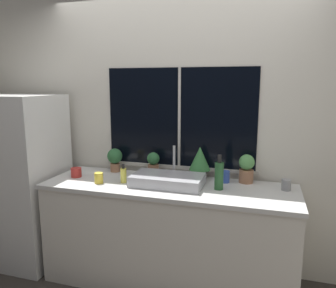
{
  "coord_description": "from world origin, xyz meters",
  "views": [
    {
      "loc": [
        0.77,
        -2.21,
        1.74
      ],
      "look_at": [
        -0.0,
        0.33,
        1.24
      ],
      "focal_mm": 35.0,
      "sensor_mm": 36.0,
      "label": 1
    }
  ],
  "objects_px": {
    "soap_bottle": "(123,175)",
    "mug_yellow": "(99,178)",
    "potted_plant_far_left": "(115,158)",
    "mug_blue": "(225,177)",
    "bottle_tall": "(219,175)",
    "mug_red": "(76,172)",
    "potted_plant_far_right": "(246,168)",
    "potted_plant_center_left": "(153,163)",
    "mug_grey": "(286,185)",
    "potted_plant_center_right": "(200,160)",
    "sink": "(167,180)",
    "refrigerator": "(21,180)"
  },
  "relations": [
    {
      "from": "potted_plant_far_left",
      "to": "mug_blue",
      "type": "xyz_separation_m",
      "value": [
        1.07,
        -0.05,
        -0.08
      ]
    },
    {
      "from": "soap_bottle",
      "to": "mug_grey",
      "type": "bearing_deg",
      "value": 8.16
    },
    {
      "from": "potted_plant_center_left",
      "to": "mug_blue",
      "type": "height_order",
      "value": "potted_plant_center_left"
    },
    {
      "from": "bottle_tall",
      "to": "mug_red",
      "type": "height_order",
      "value": "bottle_tall"
    },
    {
      "from": "bottle_tall",
      "to": "mug_blue",
      "type": "relative_size",
      "value": 2.83
    },
    {
      "from": "refrigerator",
      "to": "potted_plant_far_right",
      "type": "xyz_separation_m",
      "value": [
        2.11,
        0.29,
        0.21
      ]
    },
    {
      "from": "mug_blue",
      "to": "mug_yellow",
      "type": "distance_m",
      "value": 1.09
    },
    {
      "from": "potted_plant_far_left",
      "to": "bottle_tall",
      "type": "xyz_separation_m",
      "value": [
        1.04,
        -0.25,
        -0.01
      ]
    },
    {
      "from": "potted_plant_far_left",
      "to": "mug_red",
      "type": "distance_m",
      "value": 0.39
    },
    {
      "from": "potted_plant_far_right",
      "to": "mug_red",
      "type": "bearing_deg",
      "value": -169.6
    },
    {
      "from": "potted_plant_far_right",
      "to": "bottle_tall",
      "type": "height_order",
      "value": "bottle_tall"
    },
    {
      "from": "potted_plant_center_right",
      "to": "potted_plant_far_right",
      "type": "relative_size",
      "value": 1.18
    },
    {
      "from": "potted_plant_center_left",
      "to": "mug_yellow",
      "type": "relative_size",
      "value": 2.33
    },
    {
      "from": "bottle_tall",
      "to": "mug_yellow",
      "type": "bearing_deg",
      "value": -172.54
    },
    {
      "from": "potted_plant_far_right",
      "to": "mug_grey",
      "type": "relative_size",
      "value": 2.77
    },
    {
      "from": "sink",
      "to": "potted_plant_far_left",
      "type": "height_order",
      "value": "sink"
    },
    {
      "from": "sink",
      "to": "potted_plant_far_right",
      "type": "relative_size",
      "value": 2.4
    },
    {
      "from": "potted_plant_center_right",
      "to": "mug_blue",
      "type": "height_order",
      "value": "potted_plant_center_right"
    },
    {
      "from": "potted_plant_center_left",
      "to": "bottle_tall",
      "type": "height_order",
      "value": "bottle_tall"
    },
    {
      "from": "potted_plant_center_right",
      "to": "bottle_tall",
      "type": "distance_m",
      "value": 0.33
    },
    {
      "from": "potted_plant_far_right",
      "to": "mug_yellow",
      "type": "height_order",
      "value": "potted_plant_far_right"
    },
    {
      "from": "potted_plant_far_right",
      "to": "mug_grey",
      "type": "xyz_separation_m",
      "value": [
        0.32,
        -0.12,
        -0.08
      ]
    },
    {
      "from": "bottle_tall",
      "to": "mug_grey",
      "type": "height_order",
      "value": "bottle_tall"
    },
    {
      "from": "bottle_tall",
      "to": "mug_yellow",
      "type": "xyz_separation_m",
      "value": [
        -1.01,
        -0.13,
        -0.07
      ]
    },
    {
      "from": "refrigerator",
      "to": "mug_yellow",
      "type": "height_order",
      "value": "refrigerator"
    },
    {
      "from": "mug_blue",
      "to": "potted_plant_center_left",
      "type": "bearing_deg",
      "value": 175.93
    },
    {
      "from": "sink",
      "to": "potted_plant_center_right",
      "type": "bearing_deg",
      "value": 50.73
    },
    {
      "from": "potted_plant_center_right",
      "to": "mug_grey",
      "type": "bearing_deg",
      "value": -9.28
    },
    {
      "from": "potted_plant_center_left",
      "to": "potted_plant_far_right",
      "type": "bearing_deg",
      "value": -0.0
    },
    {
      "from": "potted_plant_far_left",
      "to": "potted_plant_center_right",
      "type": "xyz_separation_m",
      "value": [
        0.83,
        0.0,
        0.04
      ]
    },
    {
      "from": "potted_plant_center_left",
      "to": "bottle_tall",
      "type": "relative_size",
      "value": 0.75
    },
    {
      "from": "mug_yellow",
      "to": "potted_plant_center_right",
      "type": "bearing_deg",
      "value": 25.73
    },
    {
      "from": "potted_plant_center_left",
      "to": "mug_red",
      "type": "height_order",
      "value": "potted_plant_center_left"
    },
    {
      "from": "mug_grey",
      "to": "mug_red",
      "type": "relative_size",
      "value": 0.94
    },
    {
      "from": "potted_plant_center_right",
      "to": "mug_red",
      "type": "distance_m",
      "value": 1.13
    },
    {
      "from": "soap_bottle",
      "to": "mug_yellow",
      "type": "bearing_deg",
      "value": -158.98
    },
    {
      "from": "potted_plant_far_right",
      "to": "potted_plant_center_left",
      "type": "bearing_deg",
      "value": 180.0
    },
    {
      "from": "potted_plant_center_left",
      "to": "mug_yellow",
      "type": "height_order",
      "value": "potted_plant_center_left"
    },
    {
      "from": "potted_plant_center_left",
      "to": "mug_grey",
      "type": "bearing_deg",
      "value": -5.82
    },
    {
      "from": "bottle_tall",
      "to": "mug_blue",
      "type": "height_order",
      "value": "bottle_tall"
    },
    {
      "from": "potted_plant_far_left",
      "to": "potted_plant_far_right",
      "type": "xyz_separation_m",
      "value": [
        1.24,
        0.0,
        -0.0
      ]
    },
    {
      "from": "refrigerator",
      "to": "mug_red",
      "type": "distance_m",
      "value": 0.62
    },
    {
      "from": "refrigerator",
      "to": "bottle_tall",
      "type": "bearing_deg",
      "value": 1.0
    },
    {
      "from": "potted_plant_far_left",
      "to": "mug_blue",
      "type": "relative_size",
      "value": 2.25
    },
    {
      "from": "refrigerator",
      "to": "potted_plant_center_left",
      "type": "relative_size",
      "value": 7.66
    },
    {
      "from": "sink",
      "to": "mug_blue",
      "type": "bearing_deg",
      "value": 26.09
    },
    {
      "from": "sink",
      "to": "potted_plant_center_right",
      "type": "relative_size",
      "value": 2.03
    },
    {
      "from": "sink",
      "to": "mug_red",
      "type": "bearing_deg",
      "value": -179.64
    },
    {
      "from": "refrigerator",
      "to": "soap_bottle",
      "type": "relative_size",
      "value": 10.07
    },
    {
      "from": "potted_plant_far_right",
      "to": "bottle_tall",
      "type": "relative_size",
      "value": 0.87
    }
  ]
}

